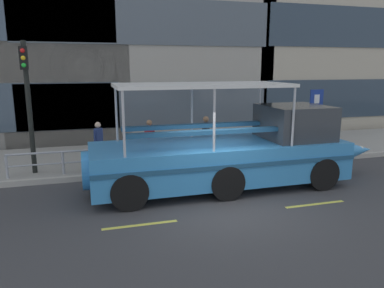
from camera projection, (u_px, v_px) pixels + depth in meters
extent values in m
plane|color=#3D3D3F|center=(221.00, 202.00, 10.17)|extent=(120.00, 120.00, 0.00)
cube|color=#99968E|center=(175.00, 154.00, 15.42)|extent=(32.00, 4.80, 0.18)
cube|color=#B2ADA3|center=(191.00, 169.00, 13.08)|extent=(32.00, 0.18, 0.18)
cube|color=#DBD64C|center=(140.00, 225.00, 8.69)|extent=(1.80, 0.12, 0.01)
cube|color=#DBD64C|center=(315.00, 204.00, 10.00)|extent=(1.80, 0.12, 0.01)
cube|color=#4C5660|center=(150.00, 105.00, 17.50)|extent=(11.96, 0.06, 2.10)
cube|color=#4C5660|center=(148.00, 21.00, 16.71)|extent=(11.96, 0.06, 2.10)
cube|color=#2D3D4C|center=(336.00, 99.00, 20.36)|extent=(8.65, 0.06, 2.12)
cube|color=#2D3D4C|center=(342.00, 27.00, 19.55)|extent=(8.65, 0.06, 2.12)
cylinder|color=#9EA0A8|center=(187.00, 144.00, 13.20)|extent=(11.94, 0.07, 0.07)
cylinder|color=#9EA0A8|center=(187.00, 154.00, 13.28)|extent=(11.94, 0.06, 0.06)
cylinder|color=#9EA0A8|center=(7.00, 167.00, 11.65)|extent=(0.09, 0.09, 0.76)
cylinder|color=#9EA0A8|center=(63.00, 163.00, 12.12)|extent=(0.09, 0.09, 0.76)
cylinder|color=#9EA0A8|center=(115.00, 159.00, 12.58)|extent=(0.09, 0.09, 0.76)
cylinder|color=#9EA0A8|center=(164.00, 156.00, 13.05)|extent=(0.09, 0.09, 0.76)
cylinder|color=#9EA0A8|center=(209.00, 153.00, 13.51)|extent=(0.09, 0.09, 0.76)
cylinder|color=#9EA0A8|center=(251.00, 150.00, 13.98)|extent=(0.09, 0.09, 0.76)
cylinder|color=#9EA0A8|center=(290.00, 147.00, 14.44)|extent=(0.09, 0.09, 0.76)
cylinder|color=#9EA0A8|center=(327.00, 145.00, 14.91)|extent=(0.09, 0.09, 0.76)
cylinder|color=black|center=(29.00, 109.00, 11.91)|extent=(0.16, 0.16, 4.33)
cube|color=black|center=(24.00, 58.00, 11.39)|extent=(0.24, 0.20, 0.72)
sphere|color=red|center=(22.00, 51.00, 11.24)|extent=(0.14, 0.14, 0.14)
sphere|color=gold|center=(23.00, 58.00, 11.29)|extent=(0.14, 0.14, 0.14)
sphere|color=green|center=(24.00, 65.00, 11.33)|extent=(0.14, 0.14, 0.14)
cylinder|color=#4C4F54|center=(314.00, 122.00, 14.97)|extent=(0.08, 0.08, 2.59)
cube|color=navy|center=(317.00, 99.00, 14.73)|extent=(0.60, 0.04, 0.76)
cube|color=white|center=(317.00, 99.00, 14.71)|extent=(0.24, 0.01, 0.36)
cube|color=#388CD1|center=(220.00, 161.00, 11.28)|extent=(7.79, 2.46, 1.15)
cone|color=#388CD1|center=(350.00, 151.00, 12.59)|extent=(1.75, 1.09, 1.09)
cylinder|color=#388CD1|center=(89.00, 170.00, 10.22)|extent=(0.39, 1.09, 1.09)
cube|color=navy|center=(236.00, 166.00, 10.08)|extent=(7.79, 0.04, 0.12)
sphere|color=white|center=(360.00, 149.00, 12.69)|extent=(0.22, 0.22, 0.22)
cube|color=#33383D|center=(294.00, 122.00, 11.74)|extent=(1.95, 2.06, 1.06)
cube|color=silver|center=(202.00, 85.00, 10.64)|extent=(5.07, 2.26, 0.10)
cylinder|color=#B2B2B7|center=(259.00, 109.00, 12.50)|extent=(0.07, 0.07, 1.70)
cylinder|color=#B2B2B7|center=(293.00, 117.00, 10.47)|extent=(0.07, 0.07, 1.70)
cylinder|color=#B2B2B7|center=(192.00, 111.00, 11.84)|extent=(0.07, 0.07, 1.70)
cylinder|color=#B2B2B7|center=(214.00, 121.00, 9.81)|extent=(0.07, 0.07, 1.70)
cylinder|color=#B2B2B7|center=(116.00, 114.00, 11.18)|extent=(0.07, 0.07, 1.70)
cylinder|color=#B2B2B7|center=(124.00, 125.00, 9.16)|extent=(0.07, 0.07, 1.70)
cube|color=navy|center=(196.00, 126.00, 11.46)|extent=(4.66, 0.28, 0.12)
cube|color=navy|center=(208.00, 132.00, 10.36)|extent=(4.66, 0.28, 0.12)
cylinder|color=black|center=(284.00, 157.00, 13.21)|extent=(1.00, 0.28, 1.00)
cylinder|color=black|center=(323.00, 174.00, 11.09)|extent=(1.00, 0.28, 1.00)
cylinder|color=black|center=(203.00, 163.00, 12.36)|extent=(1.00, 0.28, 1.00)
cylinder|color=black|center=(227.00, 183.00, 10.24)|extent=(1.00, 0.28, 1.00)
cylinder|color=black|center=(121.00, 169.00, 11.62)|extent=(1.00, 0.28, 1.00)
cylinder|color=black|center=(129.00, 192.00, 9.50)|extent=(1.00, 0.28, 1.00)
cylinder|color=black|center=(261.00, 141.00, 15.50)|extent=(0.10, 0.10, 0.81)
cylinder|color=black|center=(264.00, 142.00, 15.40)|extent=(0.10, 0.10, 0.81)
cube|color=navy|center=(263.00, 126.00, 15.30)|extent=(0.31, 0.35, 0.57)
cylinder|color=navy|center=(259.00, 126.00, 15.43)|extent=(0.07, 0.07, 0.51)
cylinder|color=navy|center=(267.00, 127.00, 15.18)|extent=(0.07, 0.07, 0.51)
sphere|color=beige|center=(263.00, 116.00, 15.22)|extent=(0.22, 0.22, 0.22)
cylinder|color=#1E2338|center=(205.00, 148.00, 14.14)|extent=(0.10, 0.10, 0.82)
cylinder|color=#1E2338|center=(206.00, 148.00, 14.28)|extent=(0.10, 0.10, 0.82)
cube|color=#38383D|center=(206.00, 130.00, 14.07)|extent=(0.34, 0.35, 0.58)
cylinder|color=#38383D|center=(204.00, 132.00, 13.89)|extent=(0.07, 0.07, 0.52)
cylinder|color=#38383D|center=(208.00, 130.00, 14.25)|extent=(0.07, 0.07, 0.52)
sphere|color=#936B4C|center=(206.00, 119.00, 13.98)|extent=(0.23, 0.23, 0.23)
cylinder|color=black|center=(152.00, 151.00, 13.84)|extent=(0.10, 0.10, 0.78)
cylinder|color=black|center=(148.00, 150.00, 13.91)|extent=(0.10, 0.10, 0.78)
cube|color=maroon|center=(149.00, 133.00, 13.73)|extent=(0.33, 0.32, 0.55)
cylinder|color=maroon|center=(154.00, 134.00, 13.66)|extent=(0.07, 0.07, 0.50)
cylinder|color=maroon|center=(145.00, 134.00, 13.82)|extent=(0.07, 0.07, 0.50)
sphere|color=#936B4C|center=(149.00, 123.00, 13.65)|extent=(0.21, 0.21, 0.21)
cylinder|color=black|center=(101.00, 153.00, 13.57)|extent=(0.10, 0.10, 0.77)
cylinder|color=black|center=(98.00, 153.00, 13.44)|extent=(0.10, 0.10, 0.77)
cube|color=navy|center=(98.00, 136.00, 13.37)|extent=(0.32, 0.32, 0.54)
cylinder|color=navy|center=(102.00, 135.00, 13.54)|extent=(0.07, 0.07, 0.49)
cylinder|color=navy|center=(95.00, 137.00, 13.22)|extent=(0.07, 0.07, 0.49)
sphere|color=beige|center=(98.00, 125.00, 13.29)|extent=(0.21, 0.21, 0.21)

